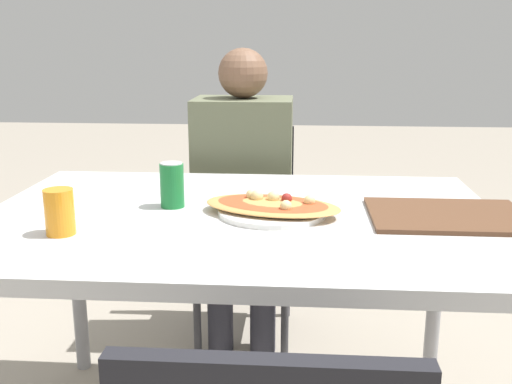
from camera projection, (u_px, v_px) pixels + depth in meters
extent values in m
cube|color=silver|center=(240.00, 221.00, 1.61)|extent=(1.38, 0.97, 0.04)
cylinder|color=#99999E|center=(77.00, 280.00, 2.16)|extent=(0.05, 0.05, 0.70)
cylinder|color=#99999E|center=(435.00, 290.00, 2.07)|extent=(0.05, 0.05, 0.70)
cube|color=black|center=(244.00, 237.00, 2.40)|extent=(0.40, 0.40, 0.04)
cube|color=black|center=(248.00, 173.00, 2.53)|extent=(0.38, 0.03, 0.40)
cylinder|color=#38383D|center=(285.00, 307.00, 2.28)|extent=(0.03, 0.03, 0.40)
cylinder|color=#38383D|center=(197.00, 304.00, 2.31)|extent=(0.03, 0.03, 0.40)
cylinder|color=#38383D|center=(287.00, 273.00, 2.61)|extent=(0.03, 0.03, 0.40)
cylinder|color=#38383D|center=(210.00, 271.00, 2.64)|extent=(0.03, 0.03, 0.40)
cylinder|color=#2D2D38|center=(263.00, 298.00, 2.31)|extent=(0.10, 0.10, 0.44)
cylinder|color=#2D2D38|center=(220.00, 297.00, 2.32)|extent=(0.10, 0.10, 0.44)
cube|color=#60664C|center=(243.00, 168.00, 2.30)|extent=(0.37, 0.28, 0.54)
sphere|color=brown|center=(243.00, 73.00, 2.22)|extent=(0.18, 0.18, 0.18)
cylinder|color=white|center=(272.00, 211.00, 1.60)|extent=(0.29, 0.29, 0.01)
ellipsoid|color=tan|center=(272.00, 205.00, 1.59)|extent=(0.41, 0.30, 0.02)
ellipsoid|color=#C14C28|center=(272.00, 203.00, 1.59)|extent=(0.34, 0.25, 0.01)
sphere|color=beige|center=(310.00, 200.00, 1.58)|extent=(0.03, 0.03, 0.03)
sphere|color=beige|center=(257.00, 196.00, 1.62)|extent=(0.03, 0.03, 0.03)
sphere|color=maroon|center=(287.00, 199.00, 1.60)|extent=(0.03, 0.03, 0.03)
sphere|color=beige|center=(286.00, 206.00, 1.53)|extent=(0.03, 0.03, 0.03)
sphere|color=beige|center=(273.00, 197.00, 1.61)|extent=(0.03, 0.03, 0.03)
sphere|color=beige|center=(252.00, 195.00, 1.64)|extent=(0.03, 0.03, 0.03)
cylinder|color=#197233|center=(172.00, 185.00, 1.65)|extent=(0.07, 0.07, 0.12)
cylinder|color=silver|center=(171.00, 163.00, 1.64)|extent=(0.06, 0.06, 0.00)
cylinder|color=orange|center=(60.00, 212.00, 1.42)|extent=(0.07, 0.07, 0.11)
cube|color=brown|center=(448.00, 215.00, 1.57)|extent=(0.41, 0.30, 0.01)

